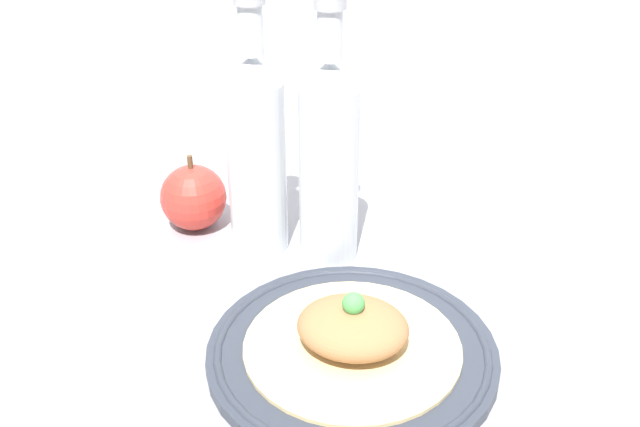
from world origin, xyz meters
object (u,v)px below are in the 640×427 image
Objects in this scene: apple at (193,197)px; cider_bottle_right at (329,158)px; plate at (352,352)px; plated_food at (353,333)px; cider_bottle_left at (256,151)px.

cider_bottle_right is at bearing -8.40° from apple.
cider_bottle_right reaches higher than apple.
apple is (-22.72, 19.57, 3.15)cm from plate.
apple reaches higher than plated_food.
plated_food is 20.18cm from cider_bottle_right.
cider_bottle_left and cider_bottle_right have the same top height.
cider_bottle_right is (-5.85, 17.08, 11.28)cm from plate.
cider_bottle_left reaches higher than apple.
cider_bottle_right is at bearing 0.00° from cider_bottle_left.
cider_bottle_left is 12.27cm from apple.
plate is at bearing -71.08° from cider_bottle_right.
cider_bottle_left is at bearing 129.10° from plate.
cider_bottle_right reaches higher than plate.
apple is (-22.72, 19.57, 0.89)cm from plated_food.
plated_food is 30.00cm from apple.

